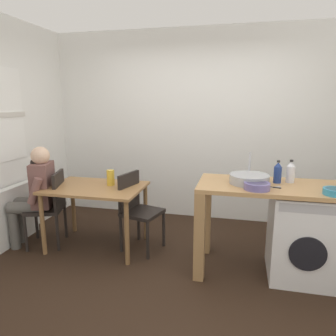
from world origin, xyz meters
name	(u,v)px	position (x,y,z in m)	size (l,w,h in m)	color
ground_plane	(169,276)	(0.00, 0.00, 0.00)	(5.46, 5.46, 0.00)	black
wall_back	(196,126)	(0.00, 1.75, 1.35)	(4.60, 0.10, 2.70)	white
radiator	(13,216)	(-2.02, 0.30, 0.35)	(0.10, 0.80, 0.70)	white
dining_table	(96,194)	(-0.98, 0.45, 0.64)	(1.10, 0.76, 0.74)	#9E7042
chair_person_seat	(51,204)	(-1.53, 0.37, 0.51)	(0.50, 0.50, 0.90)	black
chair_opposite	(137,207)	(-0.50, 0.52, 0.51)	(0.49, 0.49, 0.90)	black
seated_person	(36,191)	(-1.69, 0.33, 0.67)	(0.56, 0.54, 1.20)	#595651
kitchen_counter	(253,199)	(0.78, 0.31, 0.76)	(1.50, 0.68, 0.92)	tan
washing_machine	(302,235)	(1.26, 0.30, 0.43)	(0.60, 0.61, 0.86)	white
sink_basin	(249,179)	(0.73, 0.31, 0.97)	(0.38, 0.38, 0.09)	#9EA0A5
tap	(249,166)	(0.73, 0.49, 1.06)	(0.02, 0.02, 0.28)	#B2B2B7
bottle_tall_green	(278,173)	(1.00, 0.40, 1.02)	(0.08, 0.08, 0.22)	navy
bottle_squat_brown	(291,172)	(1.13, 0.44, 1.02)	(0.08, 0.08, 0.23)	silver
mixing_bowl	(257,186)	(0.80, 0.11, 0.96)	(0.23, 0.23, 0.06)	slate
colander	(335,191)	(1.44, 0.09, 0.95)	(0.20, 0.20, 0.06)	teal
vase	(111,178)	(-0.83, 0.55, 0.83)	(0.09, 0.09, 0.18)	gold
scissors	(273,187)	(0.94, 0.21, 0.92)	(0.15, 0.06, 0.01)	#B2B2B7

